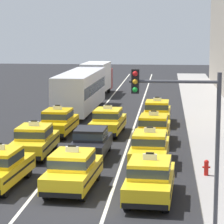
% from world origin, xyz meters
% --- Properties ---
extents(ground_plane, '(160.00, 160.00, 0.00)m').
position_xyz_m(ground_plane, '(0.00, 0.00, 0.00)').
color(ground_plane, '#232326').
extents(lane_stripe_left_center, '(0.14, 80.00, 0.01)m').
position_xyz_m(lane_stripe_left_center, '(-1.60, 20.00, 0.00)').
color(lane_stripe_left_center, silver).
rests_on(lane_stripe_left_center, ground).
extents(lane_stripe_center_right, '(0.14, 80.00, 0.01)m').
position_xyz_m(lane_stripe_center_right, '(1.60, 20.00, 0.00)').
color(lane_stripe_center_right, silver).
rests_on(lane_stripe_center_right, ground).
extents(sidewalk_curb, '(4.00, 90.00, 0.15)m').
position_xyz_m(sidewalk_curb, '(7.20, 15.00, 0.07)').
color(sidewalk_curb, '#9E9993').
rests_on(sidewalk_curb, ground).
extents(taxi_left_nearest, '(2.08, 4.66, 1.96)m').
position_xyz_m(taxi_left_nearest, '(-3.33, 2.74, 0.88)').
color(taxi_left_nearest, black).
rests_on(taxi_left_nearest, ground).
extents(taxi_left_second, '(1.84, 4.57, 1.96)m').
position_xyz_m(taxi_left_second, '(-3.17, 8.48, 0.88)').
color(taxi_left_second, black).
rests_on(taxi_left_second, ground).
extents(taxi_left_third, '(1.97, 4.62, 1.96)m').
position_xyz_m(taxi_left_third, '(-3.05, 14.33, 0.88)').
color(taxi_left_third, black).
rests_on(taxi_left_third, ground).
extents(bus_left_fourth, '(2.75, 11.25, 3.22)m').
position_xyz_m(bus_left_fourth, '(-3.16, 24.13, 1.82)').
color(bus_left_fourth, black).
rests_on(bus_left_fourth, ground).
extents(box_truck_left_fifth, '(2.53, 7.05, 3.27)m').
position_xyz_m(box_truck_left_fifth, '(-3.21, 35.47, 1.78)').
color(box_truck_left_fifth, black).
rests_on(box_truck_left_fifth, ground).
extents(taxi_center_nearest, '(2.06, 4.65, 1.96)m').
position_xyz_m(taxi_center_nearest, '(-0.09, 2.58, 0.88)').
color(taxi_center_nearest, black).
rests_on(taxi_center_nearest, ground).
extents(sedan_center_second, '(1.86, 4.34, 1.58)m').
position_xyz_m(sedan_center_second, '(-0.13, 8.52, 0.85)').
color(sedan_center_second, black).
rests_on(sedan_center_second, ground).
extents(taxi_center_third, '(2.03, 4.64, 1.96)m').
position_xyz_m(taxi_center_third, '(0.09, 14.87, 0.88)').
color(taxi_center_third, black).
rests_on(taxi_center_third, ground).
extents(taxi_right_nearest, '(2.03, 4.64, 1.96)m').
position_xyz_m(taxi_right_nearest, '(3.21, 1.55, 0.88)').
color(taxi_right_nearest, black).
rests_on(taxi_right_nearest, ground).
extents(taxi_right_second, '(1.96, 4.62, 1.96)m').
position_xyz_m(taxi_right_second, '(3.02, 7.28, 0.88)').
color(taxi_right_second, black).
rests_on(taxi_right_second, ground).
extents(taxi_right_third, '(1.99, 4.63, 1.96)m').
position_xyz_m(taxi_right_third, '(3.07, 12.59, 0.88)').
color(taxi_right_third, black).
rests_on(taxi_right_third, ground).
extents(taxi_right_fourth, '(1.90, 4.59, 1.96)m').
position_xyz_m(taxi_right_fourth, '(3.16, 18.99, 0.88)').
color(taxi_right_fourth, black).
rests_on(taxi_right_fourth, ground).
extents(fire_hydrant, '(0.36, 0.22, 0.73)m').
position_xyz_m(fire_hydrant, '(5.68, 4.92, 0.55)').
color(fire_hydrant, red).
rests_on(fire_hydrant, sidewalk_curb).
extents(traffic_light_pole, '(2.87, 0.33, 5.58)m').
position_xyz_m(traffic_light_pole, '(4.49, -2.75, 3.82)').
color(traffic_light_pole, '#47474C').
rests_on(traffic_light_pole, ground).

